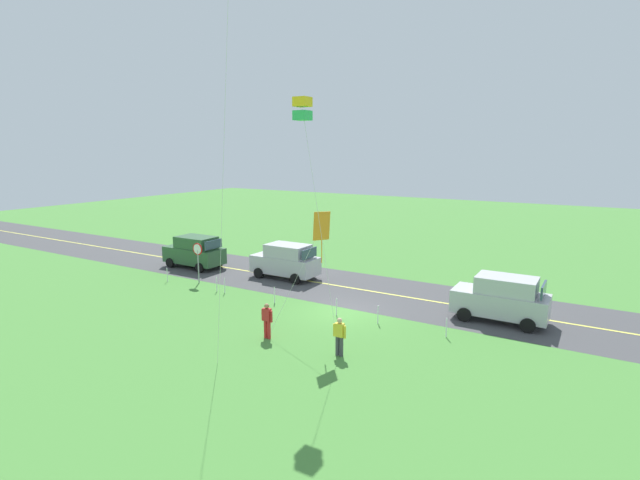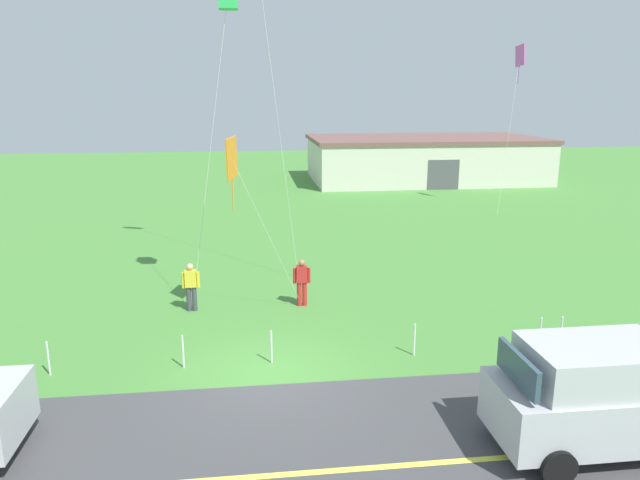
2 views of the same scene
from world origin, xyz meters
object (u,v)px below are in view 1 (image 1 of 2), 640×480
(person_adult_near, at_px, (339,335))
(kite_blue_mid, at_px, (321,228))
(stop_sign, at_px, (198,255))
(person_adult_companion, at_px, (267,320))
(car_parked_west_near, at_px, (502,298))
(car_parked_east_near, at_px, (195,251))
(kite_red_low, at_px, (303,109))
(car_suv_foreground, at_px, (286,261))

(person_adult_near, xyz_separation_m, kite_blue_mid, (1.50, -1.09, 4.11))
(person_adult_near, height_order, kite_blue_mid, kite_blue_mid)
(stop_sign, height_order, person_adult_near, stop_sign)
(stop_sign, relative_size, person_adult_companion, 1.60)
(car_parked_west_near, bearing_deg, car_parked_east_near, -0.72)
(person_adult_companion, distance_m, kite_red_low, 9.09)
(car_suv_foreground, relative_size, car_parked_east_near, 1.00)
(car_parked_east_near, bearing_deg, person_adult_companion, 147.48)
(person_adult_near, bearing_deg, kite_blue_mid, -127.97)
(car_parked_east_near, height_order, stop_sign, stop_sign)
(car_parked_east_near, bearing_deg, person_adult_near, 153.86)
(car_parked_west_near, relative_size, kite_blue_mid, 0.77)
(car_parked_east_near, xyz_separation_m, kite_blue_mid, (-14.37, 6.70, 3.82))
(car_parked_east_near, distance_m, kite_blue_mid, 16.31)
(kite_red_low, bearing_deg, kite_blue_mid, -90.15)
(person_adult_companion, height_order, kite_blue_mid, kite_blue_mid)
(person_adult_companion, bearing_deg, kite_red_low, -169.25)
(kite_red_low, height_order, kite_blue_mid, kite_red_low)
(car_suv_foreground, bearing_deg, car_parked_west_near, 174.90)
(car_parked_west_near, relative_size, stop_sign, 1.72)
(car_parked_west_near, distance_m, car_parked_east_near, 20.71)
(car_suv_foreground, bearing_deg, car_parked_east_near, 7.53)
(car_parked_west_near, xyz_separation_m, person_adult_near, (4.84, 7.53, -0.29))
(person_adult_near, distance_m, kite_blue_mid, 4.50)
(stop_sign, bearing_deg, car_parked_west_near, -171.60)
(car_suv_foreground, xyz_separation_m, car_parked_west_near, (-13.54, 1.21, 0.00))
(car_suv_foreground, bearing_deg, person_adult_companion, 120.14)
(stop_sign, xyz_separation_m, person_adult_companion, (-9.09, 4.97, -0.94))
(stop_sign, distance_m, kite_red_low, 14.67)
(car_suv_foreground, height_order, car_parked_west_near, same)
(person_adult_companion, bearing_deg, car_parked_east_near, -14.62)
(car_parked_west_near, height_order, kite_blue_mid, kite_blue_mid)
(car_parked_east_near, relative_size, stop_sign, 1.72)
(stop_sign, bearing_deg, car_suv_foreground, -136.46)
(stop_sign, relative_size, kite_blue_mid, 0.45)
(stop_sign, distance_m, person_adult_companion, 10.40)
(person_adult_near, bearing_deg, car_parked_west_near, 145.17)
(car_parked_east_near, distance_m, stop_sign, 4.32)
(car_parked_west_near, height_order, person_adult_companion, car_parked_west_near)
(person_adult_companion, bearing_deg, kite_blue_mid, -134.09)
(stop_sign, height_order, kite_blue_mid, kite_blue_mid)
(stop_sign, bearing_deg, person_adult_near, 158.74)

